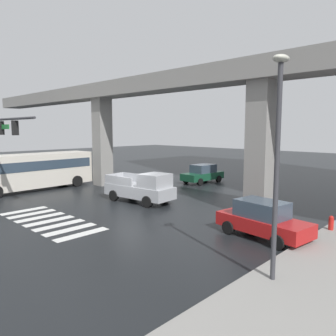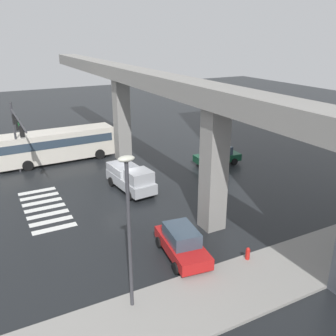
# 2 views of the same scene
# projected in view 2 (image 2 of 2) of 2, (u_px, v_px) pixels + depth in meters

# --- Properties ---
(ground_plane) EXTENTS (120.00, 120.00, 0.00)m
(ground_plane) POSITION_uv_depth(u_px,v_px,m) (119.00, 193.00, 28.60)
(ground_plane) COLOR black
(crosswalk_stripes) EXTENTS (7.15, 2.80, 0.01)m
(crosswalk_stripes) POSITION_uv_depth(u_px,v_px,m) (45.00, 208.00, 26.17)
(crosswalk_stripes) COLOR silver
(crosswalk_stripes) RESTS_ON ground
(elevated_overpass) EXTENTS (55.82, 2.12, 8.90)m
(elevated_overpass) POSITION_uv_depth(u_px,v_px,m) (157.00, 91.00, 27.44)
(elevated_overpass) COLOR gray
(elevated_overpass) RESTS_ON ground
(sidewalk_east) EXTENTS (4.00, 36.00, 0.15)m
(sidewalk_east) POSITION_uv_depth(u_px,v_px,m) (252.00, 282.00, 18.32)
(sidewalk_east) COLOR gray
(sidewalk_east) RESTS_ON ground
(pickup_truck) EXTENTS (5.25, 2.43, 2.08)m
(pickup_truck) POSITION_uv_depth(u_px,v_px,m) (132.00, 180.00, 28.55)
(pickup_truck) COLOR #A8AAAF
(pickup_truck) RESTS_ON ground
(city_bus) EXTENTS (3.04, 10.87, 2.99)m
(city_bus) POSITION_uv_depth(u_px,v_px,m) (57.00, 144.00, 35.04)
(city_bus) COLOR beige
(city_bus) RESTS_ON ground
(sedan_dark_green) EXTENTS (2.13, 4.38, 1.72)m
(sedan_dark_green) POSITION_uv_depth(u_px,v_px,m) (218.00, 155.00, 34.60)
(sedan_dark_green) COLOR #14472D
(sedan_dark_green) RESTS_ON ground
(sedan_red) EXTENTS (4.49, 2.37, 1.72)m
(sedan_red) POSITION_uv_depth(u_px,v_px,m) (182.00, 243.00, 20.27)
(sedan_red) COLOR red
(sedan_red) RESTS_ON ground
(traffic_signal_mast) EXTENTS (8.69, 0.32, 6.20)m
(traffic_signal_mast) POSITION_uv_depth(u_px,v_px,m) (17.00, 128.00, 29.26)
(traffic_signal_mast) COLOR #38383D
(traffic_signal_mast) RESTS_ON ground
(street_lamp_near_corner) EXTENTS (0.44, 0.70, 7.24)m
(street_lamp_near_corner) POSITION_uv_depth(u_px,v_px,m) (129.00, 218.00, 15.18)
(street_lamp_near_corner) COLOR #38383D
(street_lamp_near_corner) RESTS_ON ground
(fire_hydrant) EXTENTS (0.24, 0.24, 0.85)m
(fire_hydrant) POSITION_uv_depth(u_px,v_px,m) (248.00, 254.00, 19.95)
(fire_hydrant) COLOR red
(fire_hydrant) RESTS_ON ground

